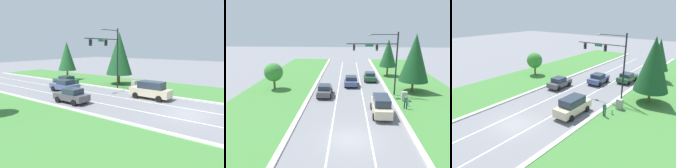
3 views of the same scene
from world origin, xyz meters
The scene contains 17 objects.
ground_plane centered at (0.00, 0.00, 0.00)m, with size 160.00×160.00×0.00m, color slate.
curb_strip_right centered at (5.65, 0.00, 0.07)m, with size 0.50×90.00×0.15m.
curb_strip_left centered at (-5.65, 0.00, 0.07)m, with size 0.50×90.00×0.15m.
grass_verge_right centered at (10.90, 0.00, 0.04)m, with size 10.00×90.00×0.08m.
grass_verge_left centered at (-10.90, 0.00, 0.04)m, with size 10.00×90.00×0.08m.
lane_stripe_inner_left centered at (-1.80, 0.00, 0.00)m, with size 0.14×81.00×0.01m.
lane_stripe_inner_right centered at (1.80, 0.00, 0.00)m, with size 0.14×81.00×0.01m.
traffic_signal_mast centered at (4.46, 12.55, 5.78)m, with size 6.94×0.41×8.83m.
champagne_suv centered at (3.44, 5.61, 1.09)m, with size 2.13×5.05×2.13m.
graphite_sedan centered at (-3.55, 11.86, 0.84)m, with size 2.05×4.19×1.66m.
slate_blue_sedan centered at (0.21, 17.31, 0.85)m, with size 2.20×4.19×1.66m.
forest_sedan centered at (3.62, 20.97, 0.79)m, with size 2.21×4.48×1.54m.
utility_cabinet centered at (7.11, 10.16, 0.65)m, with size 0.70×0.60×1.30m.
pedestrian centered at (6.58, 7.29, 0.94)m, with size 0.43×0.33×1.69m.
fire_hydrant centered at (7.08, 8.25, 0.34)m, with size 0.34×0.20×0.70m.
conifer_near_right_tree centered at (7.30, 24.63, 4.50)m, with size 3.25×3.25×7.11m.
conifer_far_right_tree centered at (9.28, 14.34, 5.13)m, with size 4.27×4.27×8.55m.
Camera 1 is at (-19.98, -6.03, 6.28)m, focal length 35.00 mm.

